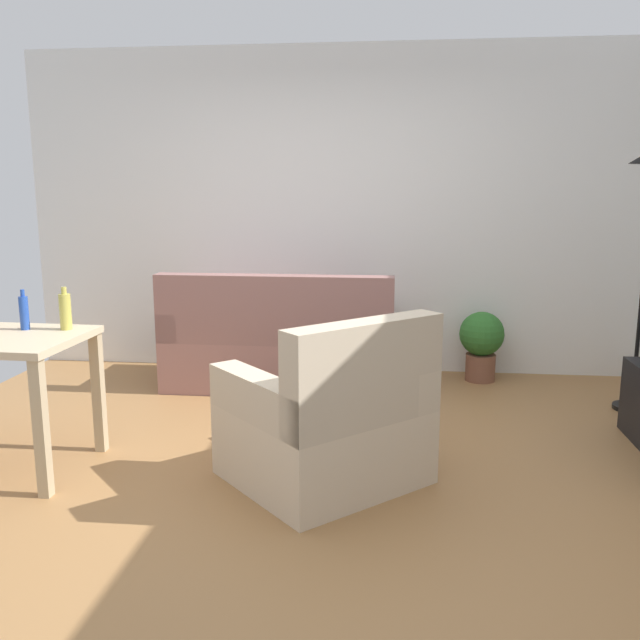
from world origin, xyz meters
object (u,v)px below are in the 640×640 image
object	(u,v)px
potted_plant	(481,341)
armchair	(330,424)
bottle_blue	(24,312)
couch	(280,348)
bottle_squat	(65,311)

from	to	relation	value
potted_plant	armchair	world-z (taller)	armchair
bottle_blue	potted_plant	bearing A→B (deg)	34.57
armchair	bottle_blue	distance (m)	1.83
potted_plant	bottle_blue	world-z (taller)	bottle_blue
potted_plant	bottle_blue	xyz separation A→B (m)	(-2.78, -1.92, 0.53)
couch	bottle_blue	bearing A→B (deg)	53.63
potted_plant	bottle_blue	distance (m)	3.42
potted_plant	armchair	xyz separation A→B (m)	(-1.04, -2.07, -0.01)
potted_plant	couch	bearing A→B (deg)	-168.95
couch	potted_plant	world-z (taller)	couch
bottle_blue	bottle_squat	world-z (taller)	bottle_squat
armchair	bottle_squat	size ratio (longest dim) A/B	5.05
armchair	bottle_blue	world-z (taller)	bottle_blue
armchair	potted_plant	bearing A→B (deg)	-159.71
armchair	bottle_squat	world-z (taller)	bottle_squat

